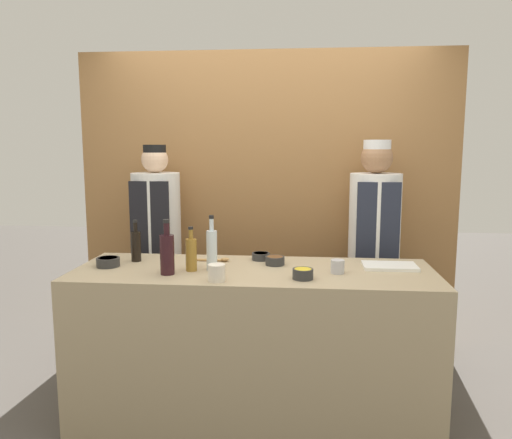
{
  "coord_description": "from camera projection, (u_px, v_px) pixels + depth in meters",
  "views": [
    {
      "loc": [
        0.28,
        -2.89,
        1.68
      ],
      "look_at": [
        0.0,
        0.15,
        1.22
      ],
      "focal_mm": 35.0,
      "sensor_mm": 36.0,
      "label": 1
    }
  ],
  "objects": [
    {
      "name": "ground_plane",
      "position": [
        254.0,
        416.0,
        3.12
      ],
      "size": [
        14.0,
        14.0,
        0.0
      ],
      "primitive_type": "plane",
      "color": "#4C4742"
    },
    {
      "name": "sauce_bowl_yellow",
      "position": [
        303.0,
        273.0,
        2.76
      ],
      "size": [
        0.12,
        0.12,
        0.06
      ],
      "color": "#2D2D2D",
      "rests_on": "counter"
    },
    {
      "name": "counter",
      "position": [
        254.0,
        344.0,
        3.05
      ],
      "size": [
        2.15,
        0.75,
        0.94
      ],
      "color": "tan",
      "rests_on": "ground_plane"
    },
    {
      "name": "cabinet_wall",
      "position": [
        267.0,
        206.0,
        4.01
      ],
      "size": [
        2.95,
        0.18,
        2.4
      ],
      "color": "olive",
      "rests_on": "ground_plane"
    },
    {
      "name": "sauce_bowl_purple",
      "position": [
        108.0,
        262.0,
        3.05
      ],
      "size": [
        0.14,
        0.14,
        0.06
      ],
      "color": "#2D2D2D",
      "rests_on": "counter"
    },
    {
      "name": "bottle_clear",
      "position": [
        212.0,
        249.0,
        2.95
      ],
      "size": [
        0.06,
        0.06,
        0.33
      ],
      "color": "silver",
      "rests_on": "counter"
    },
    {
      "name": "cup_steel",
      "position": [
        338.0,
        267.0,
        2.89
      ],
      "size": [
        0.08,
        0.08,
        0.08
      ],
      "color": "#B7B7BC",
      "rests_on": "counter"
    },
    {
      "name": "cup_cream",
      "position": [
        217.0,
        273.0,
        2.72
      ],
      "size": [
        0.09,
        0.09,
        0.09
      ],
      "color": "silver",
      "rests_on": "counter"
    },
    {
      "name": "bottle_vinegar",
      "position": [
        191.0,
        254.0,
        2.94
      ],
      "size": [
        0.07,
        0.07,
        0.26
      ],
      "color": "olive",
      "rests_on": "counter"
    },
    {
      "name": "bottle_wine",
      "position": [
        167.0,
        253.0,
        2.85
      ],
      "size": [
        0.08,
        0.08,
        0.32
      ],
      "color": "black",
      "rests_on": "counter"
    },
    {
      "name": "chef_right",
      "position": [
        374.0,
        249.0,
        3.63
      ],
      "size": [
        0.37,
        0.37,
        1.72
      ],
      "color": "#28282D",
      "rests_on": "ground_plane"
    },
    {
      "name": "chef_left",
      "position": [
        157.0,
        248.0,
        3.78
      ],
      "size": [
        0.36,
        0.36,
        1.69
      ],
      "color": "#28282D",
      "rests_on": "ground_plane"
    },
    {
      "name": "bottle_soy",
      "position": [
        136.0,
        245.0,
        3.18
      ],
      "size": [
        0.06,
        0.06,
        0.27
      ],
      "color": "black",
      "rests_on": "counter"
    },
    {
      "name": "cutting_board",
      "position": [
        390.0,
        266.0,
        3.02
      ],
      "size": [
        0.32,
        0.2,
        0.02
      ],
      "color": "white",
      "rests_on": "counter"
    },
    {
      "name": "wooden_spoon",
      "position": [
        216.0,
        260.0,
        3.19
      ],
      "size": [
        0.24,
        0.04,
        0.03
      ],
      "color": "#B2844C",
      "rests_on": "counter"
    },
    {
      "name": "sauce_bowl_brown",
      "position": [
        275.0,
        260.0,
        3.09
      ],
      "size": [
        0.12,
        0.12,
        0.05
      ],
      "color": "#2D2D2D",
      "rests_on": "counter"
    },
    {
      "name": "sauce_bowl_orange",
      "position": [
        261.0,
        256.0,
        3.23
      ],
      "size": [
        0.12,
        0.12,
        0.05
      ],
      "color": "#2D2D2D",
      "rests_on": "counter"
    }
  ]
}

